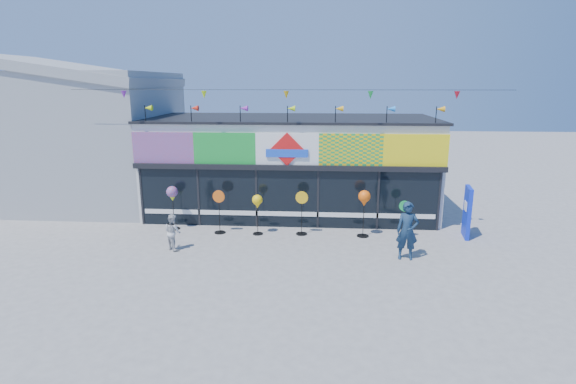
# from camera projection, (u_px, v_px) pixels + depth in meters

# --- Properties ---
(ground) EXTENTS (80.00, 80.00, 0.00)m
(ground) POSITION_uv_depth(u_px,v_px,m) (280.00, 260.00, 14.43)
(ground) COLOR slate
(ground) RESTS_ON ground
(kite_shop) EXTENTS (16.00, 5.70, 5.31)m
(kite_shop) POSITION_uv_depth(u_px,v_px,m) (291.00, 164.00, 19.69)
(kite_shop) COLOR silver
(kite_shop) RESTS_ON ground
(neighbour_building) EXTENTS (8.18, 7.20, 6.87)m
(neighbour_building) POSITION_uv_depth(u_px,v_px,m) (81.00, 134.00, 21.11)
(neighbour_building) COLOR #929597
(neighbour_building) RESTS_ON ground
(blue_sign) EXTENTS (0.27, 0.95, 1.89)m
(blue_sign) POSITION_uv_depth(u_px,v_px,m) (467.00, 212.00, 16.39)
(blue_sign) COLOR #0E29D4
(blue_sign) RESTS_ON ground
(spinner_0) EXTENTS (0.43, 0.43, 1.71)m
(spinner_0) POSITION_uv_depth(u_px,v_px,m) (172.00, 195.00, 17.16)
(spinner_0) COLOR black
(spinner_0) RESTS_ON ground
(spinner_1) EXTENTS (0.47, 0.42, 1.66)m
(spinner_1) POSITION_uv_depth(u_px,v_px,m) (219.00, 211.00, 16.83)
(spinner_1) COLOR black
(spinner_1) RESTS_ON ground
(spinner_2) EXTENTS (0.39, 0.39, 1.53)m
(spinner_2) POSITION_uv_depth(u_px,v_px,m) (257.00, 203.00, 16.61)
(spinner_2) COLOR black
(spinner_2) RESTS_ON ground
(spinner_3) EXTENTS (0.47, 0.42, 1.66)m
(spinner_3) POSITION_uv_depth(u_px,v_px,m) (302.00, 212.00, 16.67)
(spinner_3) COLOR black
(spinner_3) RESTS_ON ground
(spinner_4) EXTENTS (0.44, 0.44, 1.75)m
(spinner_4) POSITION_uv_depth(u_px,v_px,m) (364.00, 200.00, 16.33)
(spinner_4) COLOR black
(spinner_4) RESTS_ON ground
(spinner_5) EXTENTS (0.39, 0.36, 1.41)m
(spinner_5) POSITION_uv_depth(u_px,v_px,m) (404.00, 218.00, 16.31)
(spinner_5) COLOR black
(spinner_5) RESTS_ON ground
(adult_man) EXTENTS (0.72, 0.51, 1.90)m
(adult_man) POSITION_uv_depth(u_px,v_px,m) (407.00, 231.00, 14.32)
(adult_man) COLOR #162C46
(adult_man) RESTS_ON ground
(child) EXTENTS (0.68, 0.67, 1.25)m
(child) POSITION_uv_depth(u_px,v_px,m) (173.00, 232.00, 15.21)
(child) COLOR silver
(child) RESTS_ON ground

